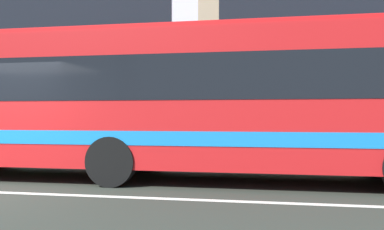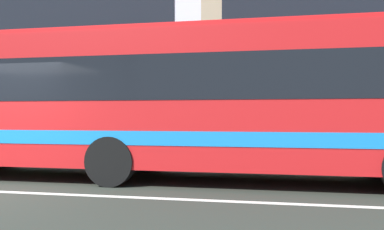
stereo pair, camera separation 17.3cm
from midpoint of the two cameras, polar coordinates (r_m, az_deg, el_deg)
The scene contains 2 objects.
hedge_row_far at distance 14.42m, azimuth -22.16°, elevation -3.85°, with size 20.12×1.10×0.92m, color #377437.
transit_bus at distance 9.12m, azimuth -4.92°, elevation 2.31°, with size 11.63×2.57×3.25m.
Camera 1 is at (5.29, -6.73, 1.42)m, focal length 38.15 mm.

